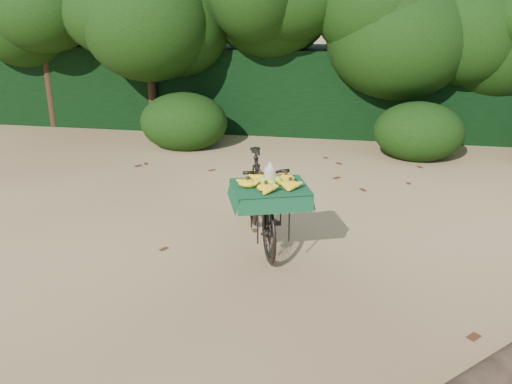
# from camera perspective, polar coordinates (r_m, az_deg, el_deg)

# --- Properties ---
(ground) EXTENTS (80.00, 80.00, 0.00)m
(ground) POSITION_cam_1_polar(r_m,az_deg,el_deg) (6.48, 6.65, -6.33)
(ground) COLOR tan
(ground) RESTS_ON ground
(vendor_bicycle) EXTENTS (1.25, 1.97, 1.12)m
(vendor_bicycle) POSITION_cam_1_polar(r_m,az_deg,el_deg) (6.47, 0.49, -0.72)
(vendor_bicycle) COLOR black
(vendor_bicycle) RESTS_ON ground
(hedge_backdrop) EXTENTS (26.00, 1.80, 1.80)m
(hedge_backdrop) POSITION_cam_1_polar(r_m,az_deg,el_deg) (12.27, 8.97, 10.57)
(hedge_backdrop) COLOR black
(hedge_backdrop) RESTS_ON ground
(tree_row) EXTENTS (14.50, 2.00, 4.00)m
(tree_row) POSITION_cam_1_polar(r_m,az_deg,el_deg) (11.38, 5.74, 15.57)
(tree_row) COLOR black
(tree_row) RESTS_ON ground
(bush_clumps) EXTENTS (8.80, 1.70, 0.90)m
(bush_clumps) POSITION_cam_1_polar(r_m,az_deg,el_deg) (10.39, 11.23, 6.21)
(bush_clumps) COLOR black
(bush_clumps) RESTS_ON ground
(leaf_litter) EXTENTS (7.00, 7.30, 0.01)m
(leaf_litter) POSITION_cam_1_polar(r_m,az_deg,el_deg) (7.07, 7.03, -3.98)
(leaf_litter) COLOR #442412
(leaf_litter) RESTS_ON ground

